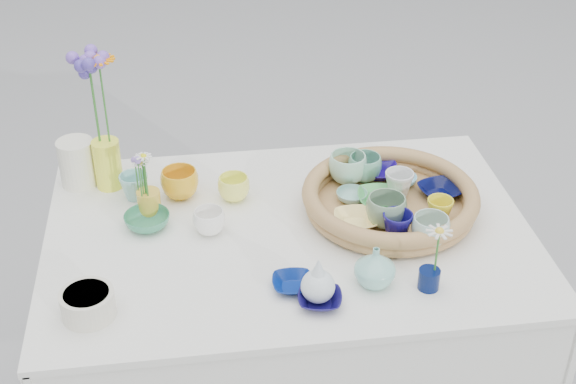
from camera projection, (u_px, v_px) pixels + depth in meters
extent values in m
imported|color=#170873|center=(376.00, 171.00, 2.28)|extent=(0.15, 0.15, 0.03)
imported|color=#050938|center=(440.00, 191.00, 2.19)|extent=(0.14, 0.14, 0.03)
imported|color=yellow|center=(440.00, 210.00, 2.08)|extent=(0.09, 0.09, 0.06)
imported|color=green|center=(379.00, 199.00, 2.16)|extent=(0.13, 0.13, 0.03)
imported|color=gray|center=(386.00, 211.00, 2.06)|extent=(0.13, 0.13, 0.08)
imported|color=#94CABE|center=(352.00, 196.00, 2.17)|extent=(0.10, 0.10, 0.03)
imported|color=#A1D7B8|center=(348.00, 168.00, 2.24)|extent=(0.12, 0.12, 0.08)
imported|color=silver|center=(399.00, 184.00, 2.18)|extent=(0.08, 0.08, 0.07)
imported|color=#94E0F5|center=(402.00, 180.00, 2.24)|extent=(0.09, 0.09, 0.03)
imported|color=#110C60|center=(397.00, 226.00, 2.01)|extent=(0.09, 0.09, 0.07)
imported|color=#FFE27F|center=(356.00, 221.00, 2.07)|extent=(0.11, 0.11, 0.03)
imported|color=#A9CEC2|center=(430.00, 230.00, 1.99)|extent=(0.12, 0.12, 0.08)
imported|color=#67A98D|center=(365.00, 168.00, 2.25)|extent=(0.10, 0.10, 0.07)
imported|color=gold|center=(180.00, 184.00, 2.20)|extent=(0.13, 0.13, 0.08)
imported|color=#FBFF60|center=(234.00, 188.00, 2.20)|extent=(0.10, 0.10, 0.07)
imported|color=#34855F|center=(147.00, 221.00, 2.09)|extent=(0.13, 0.13, 0.04)
imported|color=white|center=(209.00, 222.00, 2.06)|extent=(0.11, 0.11, 0.07)
imported|color=navy|center=(293.00, 284.00, 1.89)|extent=(0.10, 0.10, 0.02)
imported|color=#83C6BD|center=(134.00, 187.00, 2.20)|extent=(0.09, 0.09, 0.07)
imported|color=#110D49|center=(320.00, 300.00, 1.84)|extent=(0.12, 0.12, 0.03)
imported|color=#84CABA|center=(375.00, 267.00, 1.88)|extent=(0.10, 0.10, 0.10)
cylinder|color=#051140|center=(429.00, 279.00, 1.88)|extent=(0.06, 0.06, 0.05)
cylinder|color=#F8FD39|center=(108.00, 164.00, 2.23)|extent=(0.10, 0.10, 0.14)
cylinder|color=gold|center=(149.00, 202.00, 2.14)|extent=(0.08, 0.08, 0.07)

